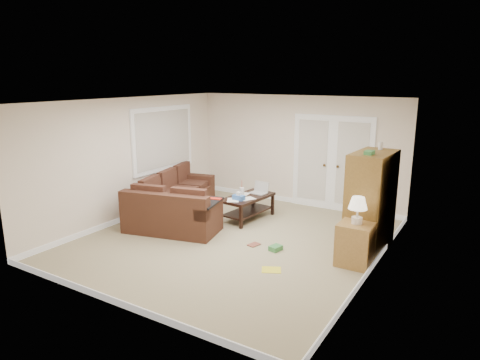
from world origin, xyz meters
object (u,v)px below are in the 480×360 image
Objects in this scene: coffee_table at (248,206)px; side_cabinet at (355,241)px; tv_armoire at (371,201)px; sectional_sofa at (175,205)px.

side_cabinet is (2.57, -1.06, 0.13)m from coffee_table.
tv_armoire is at bearing 89.31° from side_cabinet.
coffee_table is at bearing 157.15° from side_cabinet.
coffee_table is (1.26, 0.84, -0.06)m from sectional_sofa.
coffee_table is at bearing 176.53° from tv_armoire.
coffee_table is 2.65m from tv_armoire.
sectional_sofa is 3.91m from tv_armoire.
tv_armoire reaches higher than side_cabinet.
coffee_table is 2.78m from side_cabinet.
sectional_sofa is 1.55× the size of tv_armoire.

